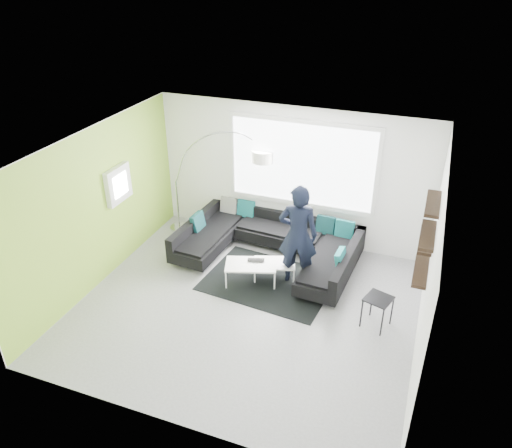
{
  "coord_description": "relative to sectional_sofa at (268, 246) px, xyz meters",
  "views": [
    {
      "loc": [
        2.49,
        -6.2,
        5.32
      ],
      "look_at": [
        -0.15,
        0.9,
        1.12
      ],
      "focal_mm": 35.0,
      "sensor_mm": 36.0,
      "label": 1
    }
  ],
  "objects": [
    {
      "name": "ground",
      "position": [
        0.14,
        -1.51,
        -0.31
      ],
      "size": [
        5.5,
        5.5,
        0.0
      ],
      "primitive_type": "plane",
      "color": "slate",
      "rests_on": "ground"
    },
    {
      "name": "room_shell",
      "position": [
        0.18,
        -1.31,
        1.5
      ],
      "size": [
        5.54,
        5.04,
        2.82
      ],
      "color": "white",
      "rests_on": "ground"
    },
    {
      "name": "sectional_sofa",
      "position": [
        0.0,
        0.0,
        0.0
      ],
      "size": [
        3.42,
        2.24,
        0.71
      ],
      "rotation": [
        0.0,
        0.0,
        -0.06
      ],
      "color": "black",
      "rests_on": "ground"
    },
    {
      "name": "rug",
      "position": [
        0.25,
        -0.67,
        -0.31
      ],
      "size": [
        2.38,
        1.84,
        0.01
      ],
      "primitive_type": "cube",
      "rotation": [
        0.0,
        0.0,
        -0.1
      ],
      "color": "black",
      "rests_on": "ground"
    },
    {
      "name": "coffee_table",
      "position": [
        0.12,
        -0.64,
        -0.12
      ],
      "size": [
        1.32,
        1.01,
        0.38
      ],
      "primitive_type": "cube",
      "rotation": [
        0.0,
        0.0,
        0.32
      ],
      "color": "silver",
      "rests_on": "ground"
    },
    {
      "name": "arc_lamp",
      "position": [
        -2.2,
        0.52,
        0.79
      ],
      "size": [
        2.22,
        1.32,
        2.21
      ],
      "primitive_type": null,
      "rotation": [
        0.0,
        0.0,
        0.22
      ],
      "color": "white",
      "rests_on": "ground"
    },
    {
      "name": "side_table",
      "position": [
        2.25,
        -1.2,
        -0.04
      ],
      "size": [
        0.49,
        0.49,
        0.54
      ],
      "primitive_type": "cube",
      "rotation": [
        0.0,
        0.0,
        -0.31
      ],
      "color": "black",
      "rests_on": "ground"
    },
    {
      "name": "person",
      "position": [
        0.7,
        -0.44,
        0.63
      ],
      "size": [
        0.84,
        0.67,
        1.89
      ],
      "primitive_type": "imported",
      "rotation": [
        0.0,
        0.0,
        3.31
      ],
      "color": "black",
      "rests_on": "ground"
    },
    {
      "name": "laptop",
      "position": [
        0.01,
        -0.69,
        0.08
      ],
      "size": [
        0.41,
        0.36,
        0.02
      ],
      "primitive_type": "imported",
      "rotation": [
        0.0,
        0.0,
        0.28
      ],
      "color": "black",
      "rests_on": "coffee_table"
    }
  ]
}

